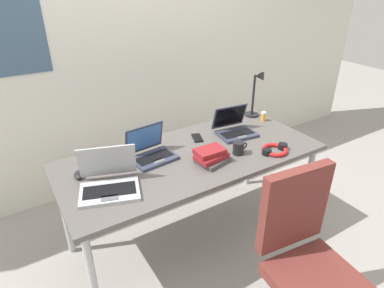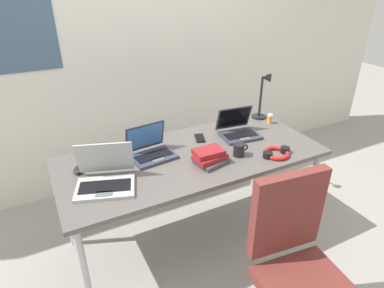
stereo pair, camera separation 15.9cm
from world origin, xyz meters
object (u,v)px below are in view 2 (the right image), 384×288
at_px(computer_mouse, 78,170).
at_px(office_chair, 298,281).
at_px(cell_phone, 200,138).
at_px(book_stack, 210,157).
at_px(laptop_front_left, 105,178).
at_px(pill_bottle, 270,119).
at_px(headphones, 276,153).
at_px(desk_lamp, 263,97).
at_px(coffee_mug, 239,150).
at_px(laptop_near_lamp, 151,150).
at_px(laptop_near_mouse, 238,130).

distance_m(computer_mouse, office_chair, 1.42).
bearing_deg(cell_phone, book_stack, -88.06).
relative_size(laptop_front_left, pill_bottle, 5.15).
bearing_deg(headphones, pill_bottle, 56.10).
height_order(desk_lamp, pill_bottle, desk_lamp).
distance_m(desk_lamp, coffee_mug, 0.70).
distance_m(desk_lamp, headphones, 0.64).
xyz_separation_m(laptop_near_lamp, office_chair, (0.41, -1.04, -0.39)).
height_order(desk_lamp, laptop_near_mouse, desk_lamp).
bearing_deg(laptop_near_lamp, coffee_mug, -26.32).
bearing_deg(coffee_mug, pill_bottle, 31.97).
height_order(cell_phone, pill_bottle, pill_bottle).
xyz_separation_m(laptop_front_left, computer_mouse, (-0.12, 0.22, -0.03)).
bearing_deg(desk_lamp, book_stack, -150.11).
distance_m(laptop_near_lamp, laptop_near_mouse, 0.70).
xyz_separation_m(desk_lamp, pill_bottle, (0.00, -0.10, -0.16)).
height_order(computer_mouse, cell_phone, computer_mouse).
relative_size(cell_phone, coffee_mug, 1.20).
height_order(desk_lamp, book_stack, desk_lamp).
bearing_deg(cell_phone, office_chair, -70.76).
distance_m(desk_lamp, computer_mouse, 1.55).
xyz_separation_m(computer_mouse, coffee_mug, (1.01, -0.28, 0.03)).
height_order(laptop_near_lamp, cell_phone, laptop_near_lamp).
relative_size(headphones, coffee_mug, 1.89).
distance_m(laptop_near_lamp, headphones, 0.85).
bearing_deg(pill_bottle, office_chair, -120.52).
xyz_separation_m(pill_bottle, book_stack, (-0.75, -0.33, 0.00)).
bearing_deg(office_chair, computer_mouse, 130.01).
xyz_separation_m(desk_lamp, headphones, (-0.29, -0.55, -0.18)).
relative_size(pill_bottle, coffee_mug, 0.70).
height_order(laptop_front_left, coffee_mug, laptop_front_left).
xyz_separation_m(laptop_near_mouse, computer_mouse, (-1.18, 0.02, -0.03)).
xyz_separation_m(laptop_near_lamp, coffee_mug, (0.53, -0.26, 0.00)).
xyz_separation_m(laptop_near_mouse, office_chair, (-0.30, -1.03, -0.38)).
xyz_separation_m(computer_mouse, headphones, (1.24, -0.39, -0.00)).
distance_m(laptop_near_mouse, book_stack, 0.47).
height_order(cell_phone, book_stack, book_stack).
distance_m(cell_phone, office_chair, 1.17).
bearing_deg(office_chair, pill_bottle, 59.48).
relative_size(laptop_front_left, office_chair, 0.42).
relative_size(book_stack, coffee_mug, 2.06).
xyz_separation_m(laptop_near_mouse, pill_bottle, (0.36, 0.07, -0.00)).
relative_size(laptop_near_lamp, coffee_mug, 2.72).
bearing_deg(laptop_near_mouse, office_chair, -105.93).
height_order(computer_mouse, coffee_mug, coffee_mug).
bearing_deg(book_stack, headphones, -14.20).
xyz_separation_m(headphones, coffee_mug, (-0.23, 0.11, 0.03)).
height_order(laptop_front_left, office_chair, laptop_front_left).
bearing_deg(office_chair, laptop_near_mouse, 74.07).
distance_m(laptop_front_left, headphones, 1.14).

